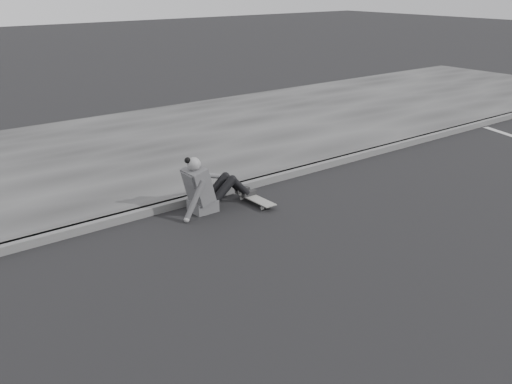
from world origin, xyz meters
TOP-DOWN VIEW (x-y plane):
  - ground at (0.00, 0.00)m, footprint 80.00×80.00m
  - curb at (0.00, 2.58)m, footprint 24.00×0.16m
  - sidewalk at (0.00, 5.60)m, footprint 24.00×6.00m
  - skateboard at (-2.22, 1.95)m, footprint 0.20×0.78m
  - seated_woman at (-2.96, 2.20)m, footprint 1.38×0.46m

SIDE VIEW (x-z plane):
  - ground at x=0.00m, z-range 0.00..0.00m
  - curb at x=0.00m, z-range 0.00..0.12m
  - sidewalk at x=0.00m, z-range 0.00..0.12m
  - skateboard at x=-2.22m, z-range 0.03..0.12m
  - seated_woman at x=-2.96m, z-range -0.08..0.80m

